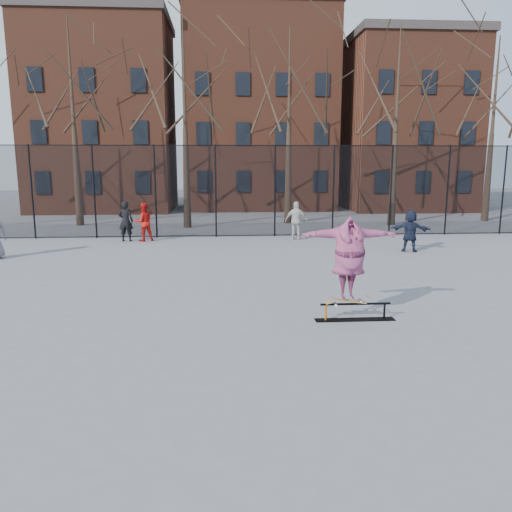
{
  "coord_description": "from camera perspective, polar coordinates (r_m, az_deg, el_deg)",
  "views": [
    {
      "loc": [
        -1.11,
        -8.92,
        3.32
      ],
      "look_at": [
        -0.41,
        1.5,
        1.32
      ],
      "focal_mm": 35.0,
      "sensor_mm": 36.0,
      "label": 1
    }
  ],
  "objects": [
    {
      "name": "ground",
      "position": [
        9.58,
        3.09,
        -9.43
      ],
      "size": [
        100.0,
        100.0,
        0.0
      ],
      "primitive_type": "plane",
      "color": "slate"
    },
    {
      "name": "skate_rail",
      "position": [
        10.81,
        11.26,
        -6.43
      ],
      "size": [
        1.7,
        0.26,
        0.37
      ],
      "color": "black",
      "rests_on": "ground"
    },
    {
      "name": "skateboard",
      "position": [
        10.69,
        10.43,
        -5.05
      ],
      "size": [
        0.83,
        0.2,
        0.1
      ],
      "primitive_type": null,
      "color": "#9B633E",
      "rests_on": "skate_rail"
    },
    {
      "name": "skater",
      "position": [
        10.48,
        10.6,
        -0.28
      ],
      "size": [
        2.13,
        0.67,
        1.71
      ],
      "primitive_type": "imported",
      "rotation": [
        0.0,
        0.0,
        0.05
      ],
      "color": "#73388C",
      "rests_on": "skateboard"
    },
    {
      "name": "bystander_black",
      "position": [
        21.45,
        -14.67,
        3.87
      ],
      "size": [
        0.65,
        0.46,
        1.69
      ],
      "primitive_type": "imported",
      "rotation": [
        0.0,
        0.0,
        3.05
      ],
      "color": "black",
      "rests_on": "ground"
    },
    {
      "name": "bystander_red",
      "position": [
        21.33,
        -12.71,
        3.81
      ],
      "size": [
        0.96,
        0.87,
        1.6
      ],
      "primitive_type": "imported",
      "rotation": [
        0.0,
        0.0,
        3.56
      ],
      "color": "red",
      "rests_on": "ground"
    },
    {
      "name": "bystander_white",
      "position": [
        21.3,
        4.64,
        4.06
      ],
      "size": [
        1.01,
        0.57,
        1.63
      ],
      "primitive_type": "imported",
      "rotation": [
        0.0,
        0.0,
        2.95
      ],
      "color": "beige",
      "rests_on": "ground"
    },
    {
      "name": "bystander_navy",
      "position": [
        19.24,
        17.21,
        2.77
      ],
      "size": [
        1.5,
        1.0,
        1.55
      ],
      "primitive_type": "imported",
      "rotation": [
        0.0,
        0.0,
        2.72
      ],
      "color": "#191E32",
      "rests_on": "ground"
    },
    {
      "name": "fence",
      "position": [
        21.99,
        -0.99,
        7.55
      ],
      "size": [
        34.03,
        0.07,
        4.0
      ],
      "color": "black",
      "rests_on": "ground"
    },
    {
      "name": "tree_row",
      "position": [
        26.4,
        -2.05,
        19.64
      ],
      "size": [
        33.66,
        7.46,
        10.67
      ],
      "color": "black",
      "rests_on": "ground"
    },
    {
      "name": "rowhouses",
      "position": [
        35.08,
        -0.88,
        15.34
      ],
      "size": [
        29.0,
        7.0,
        13.0
      ],
      "color": "brown",
      "rests_on": "ground"
    }
  ]
}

